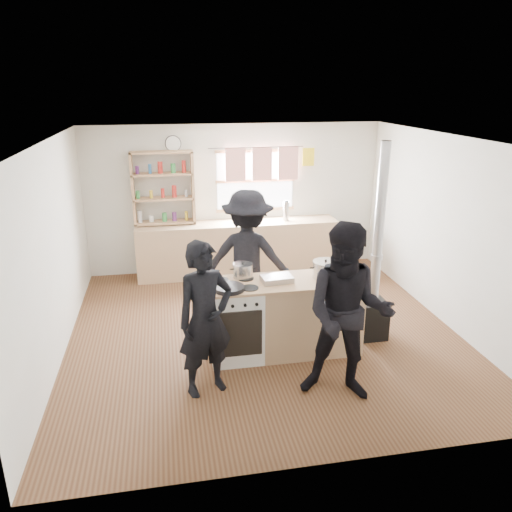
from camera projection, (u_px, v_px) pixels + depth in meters
name	position (u px, v px, depth m)	size (l,w,h in m)	color
ground	(263.00, 331.00, 6.63)	(5.00, 5.00, 0.01)	brown
back_counter	(238.00, 248.00, 8.54)	(3.40, 0.55, 0.90)	tan
shelving_unit	(163.00, 188.00, 8.10)	(1.00, 0.28, 1.20)	tan
thermos	(286.00, 211.00, 8.49)	(0.10, 0.10, 0.33)	silver
cooking_island	(284.00, 317.00, 5.99)	(1.97, 0.64, 0.93)	white
skillet_greens	(229.00, 288.00, 5.56)	(0.37, 0.37, 0.05)	black
roast_tray	(277.00, 278.00, 5.80)	(0.38, 0.26, 0.07)	silver
stockpot_stove	(243.00, 271.00, 5.91)	(0.24, 0.24, 0.19)	#B5B5B8
stockpot_counter	(325.00, 269.00, 5.90)	(0.31, 0.31, 0.23)	silver
bread_board	(344.00, 274.00, 5.89)	(0.28, 0.20, 0.12)	tan
flue_heater	(374.00, 290.00, 6.29)	(0.35, 0.35, 2.50)	black
person_near_left	(205.00, 319.00, 5.10)	(0.61, 0.40, 1.67)	black
person_near_right	(348.00, 314.00, 4.98)	(0.91, 0.71, 1.88)	black
person_far	(248.00, 258.00, 6.64)	(1.18, 0.68, 1.83)	black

